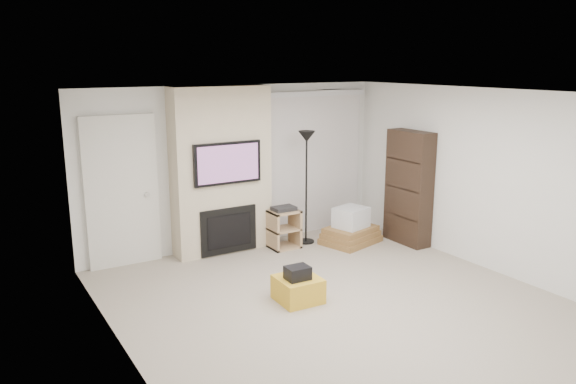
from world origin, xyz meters
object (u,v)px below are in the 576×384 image
ottoman (298,289)px  floor_lamp (307,156)px  bookshelf (409,188)px  av_stand (284,226)px  box_stack (351,230)px

ottoman → floor_lamp: 2.60m
floor_lamp → bookshelf: bearing=-30.9°
ottoman → av_stand: 2.03m
ottoman → box_stack: bearing=37.2°
box_stack → bookshelf: 1.13m
av_stand → bookshelf: size_ratio=0.37×
box_stack → bookshelf: size_ratio=0.56×
ottoman → box_stack: 2.40m
ottoman → av_stand: size_ratio=0.76×
floor_lamp → av_stand: size_ratio=2.72×
floor_lamp → box_stack: 1.39m
ottoman → floor_lamp: floor_lamp is taller
av_stand → bookshelf: bearing=-23.7°
box_stack → bookshelf: bookshelf is taller
av_stand → box_stack: 1.10m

